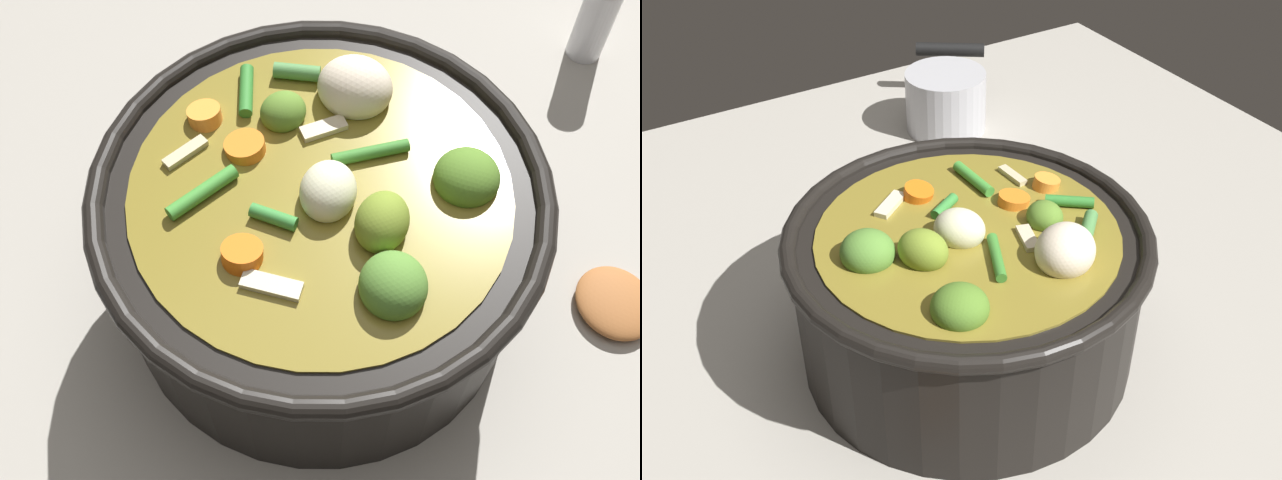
{
  "view_description": "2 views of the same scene",
  "coord_description": "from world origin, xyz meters",
  "views": [
    {
      "loc": [
        -0.22,
        0.18,
        0.54
      ],
      "look_at": [
        -0.02,
        0.01,
        0.1
      ],
      "focal_mm": 43.95,
      "sensor_mm": 36.0,
      "label": 1
    },
    {
      "loc": [
        -0.27,
        -0.44,
        0.51
      ],
      "look_at": [
        -0.0,
        0.01,
        0.12
      ],
      "focal_mm": 45.09,
      "sensor_mm": 36.0,
      "label": 2
    }
  ],
  "objects": [
    {
      "name": "ground_plane",
      "position": [
        0.0,
        0.0,
        0.0
      ],
      "size": [
        1.1,
        1.1,
        0.0
      ],
      "primitive_type": "plane",
      "color": "#9E998E"
    },
    {
      "name": "cooking_pot",
      "position": [
        -0.0,
        -0.0,
        0.07
      ],
      "size": [
        0.3,
        0.3,
        0.16
      ],
      "color": "black",
      "rests_on": "ground_plane"
    },
    {
      "name": "salt_shaker",
      "position": [
        0.04,
        -0.35,
        0.05
      ],
      "size": [
        0.03,
        0.03,
        0.09
      ],
      "color": "silver",
      "rests_on": "ground_plane"
    }
  ]
}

